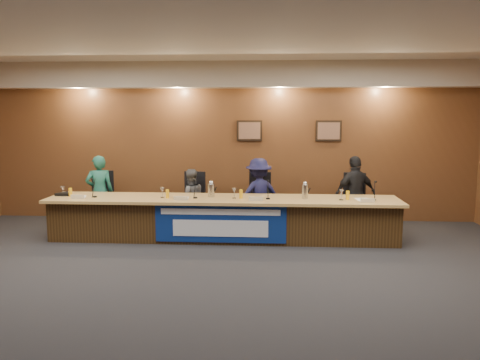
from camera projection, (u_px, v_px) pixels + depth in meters
The scene contains 39 objects.
floor at pixel (204, 290), 5.90m from camera, with size 10.00×10.00×0.00m, color black.
ceiling at pixel (201, 28), 5.44m from camera, with size 10.00×8.00×0.04m, color silver.
wall_back at pixel (230, 143), 9.62m from camera, with size 10.00×0.04×3.20m, color #59341C.
soffit at pixel (229, 75), 9.18m from camera, with size 10.00×0.50×0.50m, color beige.
dais_body at pixel (223, 220), 8.22m from camera, with size 6.00×0.80×0.70m, color #3B2712.
dais_top at pixel (222, 199), 8.12m from camera, with size 6.10×0.95×0.05m, color tan.
banner at pixel (220, 224), 7.81m from camera, with size 2.20×0.02×0.65m, color navy.
banner_text_upper at pixel (220, 212), 7.77m from camera, with size 2.00×0.01×0.10m, color silver.
banner_text_lower at pixel (220, 228), 7.81m from camera, with size 1.60×0.01×0.28m, color silver.
wall_photo_left at pixel (249, 131), 9.53m from camera, with size 0.52×0.04×0.42m, color black.
wall_photo_right at pixel (329, 131), 9.44m from camera, with size 0.52×0.04×0.42m, color black.
panelist_a at pixel (100, 192), 8.99m from camera, with size 0.51×0.34×1.41m, color #1C5B4C.
panelist_b at pixel (191, 199), 8.90m from camera, with size 0.56×0.44×1.16m, color #4D4F53.
panelist_c at pixel (259, 195), 8.80m from camera, with size 0.89×0.51×1.37m, color #14153A.
panelist_d at pixel (355, 194), 8.69m from camera, with size 0.84×0.35×1.43m, color black.
office_chair_a at pixel (102, 202), 9.12m from camera, with size 0.48×0.48×0.08m, color black.
office_chair_b at pixel (191, 203), 9.01m from camera, with size 0.48×0.48×0.08m, color black.
office_chair_c at pixel (259, 204), 8.93m from camera, with size 0.48×0.48×0.08m, color black.
office_chair_d at pixel (354, 205), 8.82m from camera, with size 0.48×0.48×0.08m, color black.
nameplate_a at pixel (78, 196), 8.01m from camera, with size 0.24×0.06×0.09m, color white.
microphone_a at pixel (95, 197), 8.17m from camera, with size 0.07×0.07×0.02m, color black.
juice_glass_a at pixel (70, 192), 8.24m from camera, with size 0.06×0.06×0.15m, color yellow.
water_glass_a at pixel (63, 191), 8.26m from camera, with size 0.08×0.08×0.18m, color silver.
nameplate_b at pixel (181, 198), 7.88m from camera, with size 0.24×0.06×0.09m, color white.
microphone_b at pixel (195, 198), 8.08m from camera, with size 0.07×0.07×0.02m, color black.
juice_glass_b at pixel (167, 194), 8.08m from camera, with size 0.06×0.06×0.15m, color yellow.
water_glass_b at pixel (162, 192), 8.13m from camera, with size 0.08×0.08×0.18m, color silver.
nameplate_c at pixel (256, 198), 7.83m from camera, with size 0.24×0.06×0.09m, color white.
microphone_c at pixel (268, 199), 7.99m from camera, with size 0.07×0.07×0.02m, color black.
juice_glass_c at pixel (241, 194), 8.07m from camera, with size 0.06×0.06×0.15m, color yellow.
water_glass_c at pixel (234, 193), 8.04m from camera, with size 0.08×0.08×0.18m, color silver.
nameplate_d at pixel (368, 200), 7.68m from camera, with size 0.24×0.06×0.09m, color white.
microphone_d at pixel (374, 200), 7.89m from camera, with size 0.07×0.07×0.02m, color black.
juice_glass_d at pixel (348, 195), 7.94m from camera, with size 0.06×0.06×0.15m, color yellow.
water_glass_d at pixel (341, 195), 7.89m from camera, with size 0.08×0.08×0.18m, color silver.
carafe_mid at pixel (211, 190), 8.20m from camera, with size 0.12×0.12×0.23m, color silver.
carafe_right at pixel (305, 192), 8.02m from camera, with size 0.11×0.11×0.24m, color silver.
speakerphone at pixel (64, 194), 8.35m from camera, with size 0.32×0.32×0.05m, color black.
paper_stack at pixel (363, 200), 7.94m from camera, with size 0.22×0.30×0.01m, color white.
Camera 1 is at (0.80, -5.60, 2.23)m, focal length 35.00 mm.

